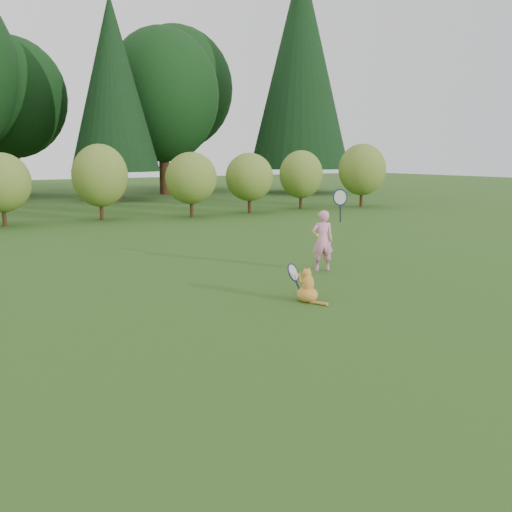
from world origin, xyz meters
TOP-DOWN VIEW (x-y plane):
  - ground at (0.00, 0.00)m, footprint 100.00×100.00m
  - shrub_row at (0.00, 13.00)m, footprint 28.00×3.00m
  - child at (2.54, 1.94)m, footprint 0.75×0.54m
  - cat at (0.75, 0.13)m, footprint 0.43×0.83m
  - tennis_ball at (1.45, 0.77)m, footprint 0.06×0.06m

SIDE VIEW (x-z plane):
  - ground at x=0.00m, z-range 0.00..0.00m
  - cat at x=0.75m, z-range -0.08..0.66m
  - child at x=2.54m, z-range -0.28..1.59m
  - tennis_ball at x=1.45m, z-range 0.93..0.99m
  - shrub_row at x=0.00m, z-range 0.00..2.80m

